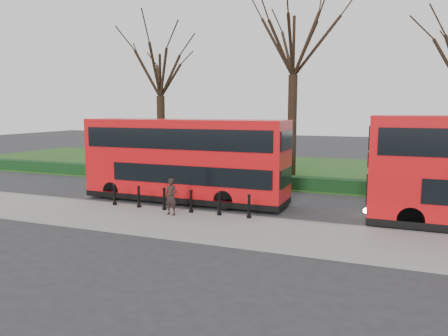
% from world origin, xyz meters
% --- Properties ---
extents(ground, '(120.00, 120.00, 0.00)m').
position_xyz_m(ground, '(0.00, 0.00, 0.00)').
color(ground, '#28282B').
rests_on(ground, ground).
extents(pavement, '(60.00, 4.00, 0.15)m').
position_xyz_m(pavement, '(0.00, -3.00, 0.07)').
color(pavement, gray).
rests_on(pavement, ground).
extents(kerb, '(60.00, 0.25, 0.16)m').
position_xyz_m(kerb, '(0.00, -1.00, 0.07)').
color(kerb, slate).
rests_on(kerb, ground).
extents(grass_verge, '(60.00, 18.00, 0.06)m').
position_xyz_m(grass_verge, '(0.00, 15.00, 0.03)').
color(grass_verge, '#234918').
rests_on(grass_verge, ground).
extents(hedge, '(60.00, 0.90, 0.80)m').
position_xyz_m(hedge, '(0.00, 6.80, 0.40)').
color(hedge, black).
rests_on(hedge, ground).
extents(yellow_line_outer, '(60.00, 0.10, 0.01)m').
position_xyz_m(yellow_line_outer, '(0.00, -0.70, 0.01)').
color(yellow_line_outer, yellow).
rests_on(yellow_line_outer, ground).
extents(yellow_line_inner, '(60.00, 0.10, 0.01)m').
position_xyz_m(yellow_line_inner, '(0.00, -0.50, 0.01)').
color(yellow_line_inner, yellow).
rests_on(yellow_line_inner, ground).
extents(tree_left, '(6.72, 6.72, 10.50)m').
position_xyz_m(tree_left, '(-8.00, 10.00, 7.63)').
color(tree_left, black).
rests_on(tree_left, ground).
extents(tree_mid, '(8.20, 8.20, 12.81)m').
position_xyz_m(tree_mid, '(2.00, 10.00, 9.32)').
color(tree_mid, black).
rests_on(tree_mid, ground).
extents(bollard_row, '(7.09, 0.15, 1.00)m').
position_xyz_m(bollard_row, '(-0.65, -1.35, 0.65)').
color(bollard_row, black).
rests_on(bollard_row, pavement).
extents(bus_lead, '(10.77, 2.47, 4.28)m').
position_xyz_m(bus_lead, '(-1.60, 1.26, 2.16)').
color(bus_lead, red).
rests_on(bus_lead, ground).
extents(pedestrian, '(0.63, 0.44, 1.64)m').
position_xyz_m(pedestrian, '(-0.58, -2.08, 0.97)').
color(pedestrian, black).
rests_on(pedestrian, pavement).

